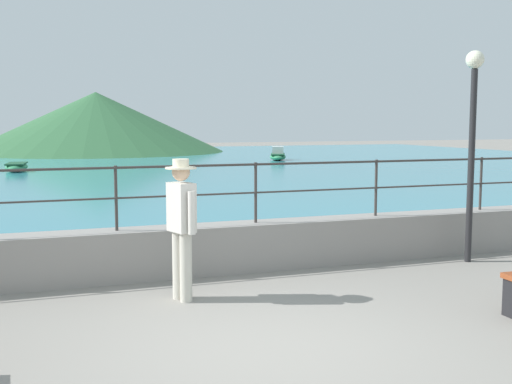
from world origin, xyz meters
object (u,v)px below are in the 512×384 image
object	(u,v)px
person_walking	(182,222)
boat_1	(17,167)
boat_2	(278,155)
lamp_post	(473,122)

from	to	relation	value
person_walking	boat_1	distance (m)	22.17
boat_1	boat_2	distance (m)	14.27
lamp_post	boat_2	xyz separation A→B (m)	(6.89, 25.11, -1.87)
lamp_post	boat_2	bearing A→B (deg)	74.66
lamp_post	boat_1	size ratio (longest dim) A/B	1.38
person_walking	boat_2	size ratio (longest dim) A/B	0.71
boat_1	boat_2	world-z (taller)	boat_2
person_walking	lamp_post	distance (m)	4.93
person_walking	boat_1	world-z (taller)	person_walking
person_walking	boat_1	xyz separation A→B (m)	(-2.17, 22.06, -0.72)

